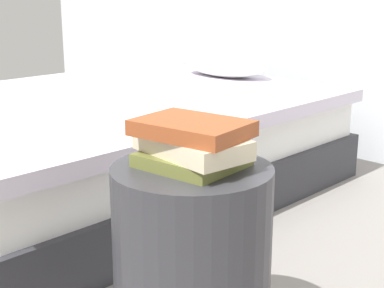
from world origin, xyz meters
TOP-DOWN VIEW (x-y plane):
  - bed at (-1.19, 0.70)m, footprint 1.54×2.01m
  - side_table at (0.00, 0.00)m, footprint 0.41×0.41m
  - book_olive at (-0.01, 0.01)m, footprint 0.25×0.23m
  - book_cream at (-0.00, -0.00)m, footprint 0.30×0.19m
  - book_rust at (0.00, -0.00)m, footprint 0.29×0.22m

SIDE VIEW (x-z plane):
  - bed at x=-1.19m, z-range -0.08..0.54m
  - side_table at x=0.00m, z-range 0.00..0.53m
  - book_olive at x=-0.01m, z-range 0.53..0.56m
  - book_cream at x=0.00m, z-range 0.56..0.61m
  - book_rust at x=0.00m, z-range 0.61..0.64m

